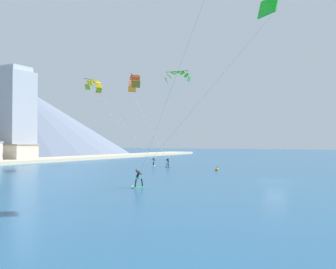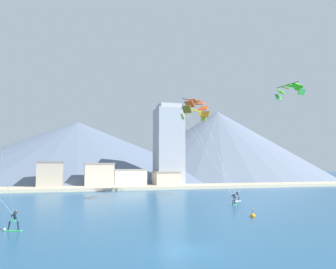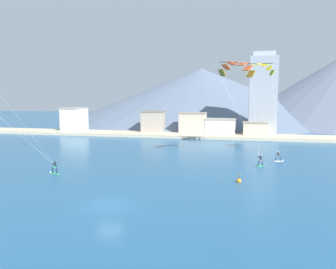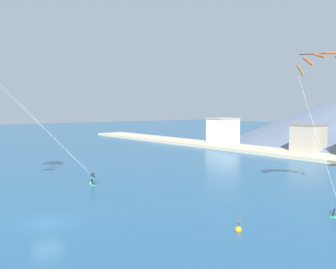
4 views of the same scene
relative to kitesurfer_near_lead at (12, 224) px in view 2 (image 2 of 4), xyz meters
name	(u,v)px [view 2 (image 2 of 4)]	position (x,y,z in m)	size (l,w,h in m)	color
ground_plane	(185,251)	(12.24, -10.30, -0.58)	(400.00, 400.00, 0.00)	#23567F
kitesurfer_near_lead	(12,224)	(0.00, 0.00, 0.00)	(1.78, 0.90, 1.80)	#33B266
kitesurfer_near_trail	(238,198)	(29.73, 15.62, -0.11)	(1.76, 1.03, 1.67)	white
kitesurfer_mid_center	(234,201)	(26.80, 11.16, -0.01)	(1.50, 1.53, 1.82)	#33B266
parafoil_kite_near_trail	(194,113)	(26.78, 27.13, 14.88)	(5.54, 12.88, 15.22)	#90B62B
parafoil_kite_mid_center	(197,106)	(22.92, 15.49, 14.05)	(6.49, 6.93, 14.17)	#9E701B
parafoil_kite_distant_high_outer	(290,89)	(39.86, 15.77, 17.83)	(2.59, 5.58, 2.25)	green
race_marker_buoy	(253,216)	(23.77, 0.97, -0.42)	(0.56, 0.56, 1.02)	orange
shoreline_strip	(107,188)	(12.24, 45.72, -0.23)	(180.00, 10.00, 0.70)	beige
shore_building_harbour_front	(129,178)	(18.06, 50.26, 1.70)	(8.17, 5.91, 4.52)	silver
shore_building_quay_east	(166,179)	(26.98, 48.47, 1.42)	(6.16, 5.86, 3.96)	beige
shore_building_quay_west	(99,175)	(10.63, 50.12, 2.48)	(7.12, 5.65, 6.09)	beige
shore_building_old_town	(50,175)	(-0.56, 50.03, 2.63)	(5.80, 5.66, 6.40)	#A89E8E
highrise_tower	(169,146)	(28.76, 52.13, 10.08)	(7.00, 7.00, 21.73)	#999EA8
mountain_peak_west_ridge	(218,144)	(66.32, 103.63, 14.22)	(95.94, 95.94, 29.60)	slate
mountain_peak_central_summit	(77,150)	(5.49, 104.39, 10.81)	(113.40, 113.40, 22.77)	slate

